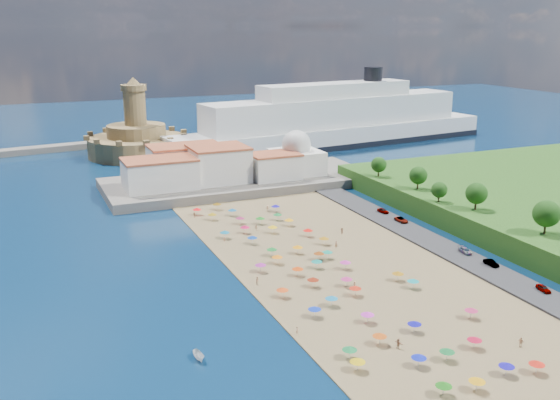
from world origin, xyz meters
name	(u,v)px	position (x,y,z in m)	size (l,w,h in m)	color
ground	(307,262)	(0.00, 0.00, 0.00)	(700.00, 700.00, 0.00)	#071938
terrace	(240,182)	(10.00, 73.00, 1.50)	(90.00, 36.00, 3.00)	#59544C
jetty	(153,167)	(-12.00, 108.00, 1.20)	(18.00, 70.00, 2.40)	#59544C
waterfront_buildings	(202,166)	(-3.05, 73.64, 7.88)	(57.00, 29.00, 11.00)	silver
domed_building	(296,156)	(30.00, 71.00, 8.97)	(16.00, 16.00, 15.00)	silver
fortress	(137,140)	(-12.00, 138.00, 6.68)	(40.00, 40.00, 32.40)	olive
cruise_ship	(335,123)	(74.41, 125.82, 10.17)	(158.81, 42.12, 34.35)	black
beach_parasols	(324,271)	(-1.41, -10.97, 2.15)	(30.84, 116.75, 2.20)	gray
beachgoers	(309,264)	(-1.42, -3.79, 1.14)	(34.28, 101.74, 1.89)	tan
moored_boats	(254,390)	(-30.36, -44.92, 0.72)	(10.84, 25.33, 1.51)	white
parked_cars	(441,239)	(36.00, -1.73, 1.33)	(2.26, 63.52, 1.33)	gray
hillside_trees	(507,207)	(48.72, -9.60, 10.17)	(13.09, 108.49, 8.01)	#382314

